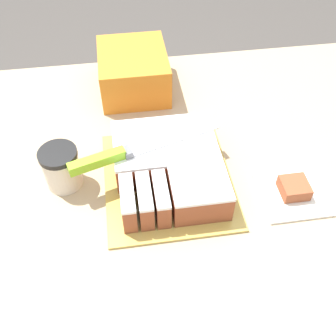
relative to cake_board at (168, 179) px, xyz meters
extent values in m
cube|color=tan|center=(-0.03, -0.05, -0.46)|extent=(1.40, 1.10, 0.91)
cube|color=gold|center=(0.00, 0.00, 0.00)|extent=(0.28, 0.32, 0.01)
cube|color=#994C2D|center=(0.00, 0.05, 0.04)|extent=(0.23, 0.16, 0.06)
cube|color=white|center=(0.00, 0.05, 0.07)|extent=(0.23, 0.16, 0.01)
cube|color=#994C2D|center=(0.05, -0.08, 0.04)|extent=(0.12, 0.11, 0.06)
cube|color=white|center=(0.05, -0.08, 0.07)|extent=(0.12, 0.11, 0.01)
cube|color=#994C2D|center=(-0.09, -0.08, 0.04)|extent=(0.03, 0.10, 0.06)
cube|color=white|center=(-0.09, -0.08, 0.07)|extent=(0.03, 0.10, 0.01)
cube|color=#994C2D|center=(-0.06, -0.08, 0.04)|extent=(0.03, 0.10, 0.06)
cube|color=white|center=(-0.06, -0.08, 0.07)|extent=(0.03, 0.10, 0.01)
cube|color=#994C2D|center=(-0.03, -0.08, 0.04)|extent=(0.03, 0.10, 0.06)
cube|color=white|center=(-0.03, -0.08, 0.07)|extent=(0.03, 0.10, 0.01)
cube|color=silver|center=(0.02, 0.05, 0.08)|extent=(0.22, 0.09, 0.00)
cube|color=slate|center=(-0.08, 0.02, 0.08)|extent=(0.02, 0.03, 0.02)
cube|color=#8CCC26|center=(-0.15, 0.00, 0.09)|extent=(0.12, 0.06, 0.02)
cylinder|color=beige|center=(-0.23, 0.03, 0.04)|extent=(0.08, 0.08, 0.09)
cylinder|color=black|center=(-0.23, 0.03, 0.09)|extent=(0.08, 0.08, 0.01)
cube|color=white|center=(0.27, -0.08, 0.00)|extent=(0.15, 0.15, 0.01)
cube|color=#994C2D|center=(0.27, -0.08, 0.02)|extent=(0.06, 0.06, 0.03)
cube|color=orange|center=(-0.04, 0.36, 0.05)|extent=(0.18, 0.21, 0.11)
camera|label=1|loc=(-0.08, -0.57, 0.68)|focal=42.00mm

